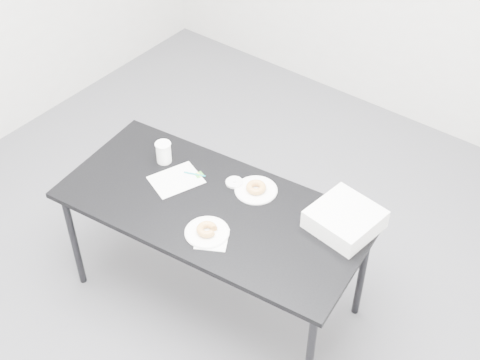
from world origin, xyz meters
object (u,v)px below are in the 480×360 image
Objects in this scene: donut_near at (207,229)px; pen at (195,174)px; table at (213,213)px; coffee_cup at (164,152)px; plate_far at (256,190)px; plate_near at (207,232)px; donut_far at (256,187)px; bakery_box at (345,219)px; scorecard at (176,180)px.

pen is at bearing 138.31° from donut_near.
table is 16.18× the size of donut_near.
coffee_cup reaches higher than donut_near.
plate_near is at bearing -91.14° from plate_far.
table is 0.25m from donut_far.
plate_far is (0.01, 0.37, -0.02)m from donut_near.
donut_far is 0.34× the size of bakery_box.
table is at bearing -115.21° from plate_far.
bakery_box reaches higher than plate_far.
table is at bearing -115.21° from donut_far.
bakery_box is (0.99, 0.16, -0.01)m from coffee_cup.
coffee_cup is (-0.51, 0.26, 0.05)m from plate_near.
coffee_cup reaches higher than plate_near.
pen is at bearing 144.85° from table.
donut_far is 0.85× the size of coffee_cup.
donut_far reaches higher than plate_near.
bakery_box reaches higher than pen.
bakery_box is at bearing 6.20° from donut_far.
donut_near is 0.84× the size of coffee_cup.
plate_near is (0.31, -0.28, -0.00)m from pen.
bakery_box is at bearing 6.20° from plate_far.
donut_near is (0.31, -0.28, 0.02)m from pen.
coffee_cup is 0.40× the size of bakery_box.
scorecard is 1.17× the size of plate_near.
table is 13.94× the size of pen.
scorecard is (-0.27, 0.03, 0.05)m from table.
scorecard is 0.41m from plate_far.
plate_far is at bearing 11.82° from coffee_cup.
donut_near is (0.09, -0.16, 0.08)m from table.
donut_near is 0.37m from donut_far.
plate_near is 2.09× the size of donut_far.
plate_far is 1.82× the size of coffee_cup.
bakery_box reaches higher than table.
table is 6.47× the size of scorecard.
donut_near is at bearing -63.11° from pen.
pen reaches higher than plate_near.
bakery_box reaches higher than plate_near.
plate_far is 0.48m from bakery_box.
bakery_box reaches higher than donut_near.
scorecard is 0.10m from pen.
pen is at bearing -163.17° from plate_far.
donut_far is at bearing -4.59° from pen.
coffee_cup is at bearing 162.00° from pen.
coffee_cup reaches higher than donut_far.
table is at bearing 120.68° from donut_near.
plate_near is 1.78× the size of coffee_cup.
table is 0.64m from bakery_box.
bakery_box is (0.48, 0.42, 0.04)m from plate_near.
pen reaches higher than scorecard.
pen is 0.39× the size of bakery_box.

